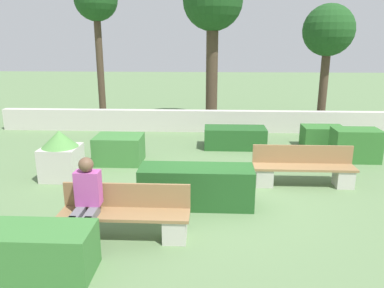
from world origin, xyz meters
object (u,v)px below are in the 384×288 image
at_px(bench_left_side, 303,170).
at_px(tree_center_left, 213,5).
at_px(planter_corner_left, 61,155).
at_px(bench_front, 125,218).
at_px(tree_leftmost, 96,4).
at_px(tree_center_right, 328,33).
at_px(person_seated_man, 86,197).

xyz_separation_m(bench_left_side, tree_center_left, (-1.97, 6.37, 3.88)).
relative_size(bench_left_side, planter_corner_left, 1.94).
height_order(bench_left_side, tree_center_left, tree_center_left).
bearing_deg(tree_center_left, planter_corner_left, -118.44).
height_order(bench_front, planter_corner_left, planter_corner_left).
distance_m(bench_left_side, planter_corner_left, 5.34).
bearing_deg(bench_left_side, tree_center_left, 107.87).
relative_size(planter_corner_left, tree_leftmost, 0.21).
relative_size(tree_leftmost, tree_center_right, 1.23).
xyz_separation_m(planter_corner_left, tree_leftmost, (-0.79, 6.17, 3.73)).
distance_m(bench_front, tree_leftmost, 9.97).
bearing_deg(person_seated_man, bench_front, 14.32).
height_order(person_seated_man, tree_leftmost, tree_leftmost).
height_order(bench_left_side, tree_leftmost, tree_leftmost).
distance_m(person_seated_man, planter_corner_left, 3.06).
bearing_deg(planter_corner_left, tree_leftmost, 97.32).
bearing_deg(bench_left_side, planter_corner_left, 179.09).
bearing_deg(tree_center_left, person_seated_man, -102.11).
bearing_deg(tree_leftmost, bench_left_side, -45.91).
bearing_deg(tree_center_right, planter_corner_left, -141.91).
relative_size(person_seated_man, planter_corner_left, 1.20).
relative_size(planter_corner_left, tree_center_right, 0.26).
bearing_deg(tree_leftmost, person_seated_man, -75.73).
distance_m(bench_front, person_seated_man, 0.69).
bearing_deg(planter_corner_left, person_seated_man, -61.45).
relative_size(bench_front, planter_corner_left, 1.84).
xyz_separation_m(tree_center_left, tree_center_right, (3.98, -0.47, -0.95)).
height_order(planter_corner_left, tree_center_right, tree_center_right).
bearing_deg(tree_center_right, person_seated_man, -124.89).
bearing_deg(tree_leftmost, tree_center_right, -2.93).
bearing_deg(tree_leftmost, tree_center_left, 0.66).
bearing_deg(planter_corner_left, tree_center_left, 61.56).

